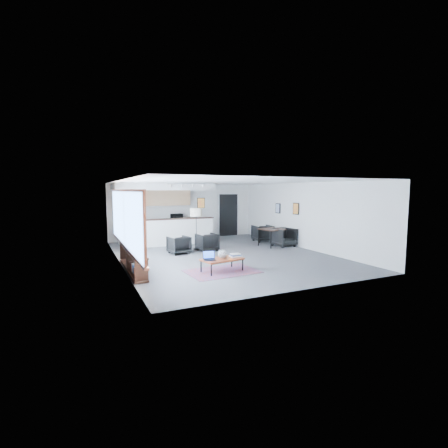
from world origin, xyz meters
name	(u,v)px	position (x,y,z in m)	size (l,w,h in m)	color
room	(223,219)	(0.00, 0.00, 1.30)	(7.02, 9.02, 2.62)	#4D4D4F
window	(125,220)	(-3.46, -0.90, 1.46)	(0.10, 5.95, 1.66)	#8CBFFF
console	(132,260)	(-3.30, -1.05, 0.33)	(0.35, 3.00, 0.80)	black
kitchenette	(163,211)	(-1.20, 3.71, 1.38)	(4.20, 1.96, 2.60)	white
doorway	(228,214)	(2.30, 4.42, 1.07)	(1.10, 0.12, 2.15)	black
track_light	(187,185)	(-0.59, 2.20, 2.53)	(1.60, 0.07, 0.15)	silver
wall_art_lower	(296,209)	(3.47, 0.40, 1.55)	(0.03, 0.38, 0.48)	black
wall_art_upper	(278,208)	(3.47, 1.70, 1.50)	(0.03, 0.34, 0.44)	black
kilim_rug	(222,271)	(-1.00, -2.17, 0.01)	(2.07, 1.49, 0.01)	#5D3348
coffee_table	(222,259)	(-1.00, -2.17, 0.35)	(1.25, 0.82, 0.38)	maroon
laptop	(209,257)	(-1.38, -2.15, 0.45)	(0.38, 0.33, 0.24)	black
ceramic_pot	(222,254)	(-0.98, -2.16, 0.50)	(0.25, 0.25, 0.25)	gray
book_stack	(235,255)	(-0.54, -2.11, 0.42)	(0.32, 0.26, 0.10)	silver
coaster	(230,259)	(-0.83, -2.37, 0.38)	(0.10, 0.10, 0.01)	#E5590C
armchair_left	(179,244)	(-1.36, 0.86, 0.35)	(0.69, 0.64, 0.71)	black
armchair_right	(207,241)	(-0.22, 0.97, 0.37)	(0.71, 0.67, 0.73)	black
floor_lamp	(196,214)	(-0.48, 1.44, 1.39)	(0.56, 0.56, 1.60)	black
dining_table	(272,230)	(2.58, 0.79, 0.66)	(0.99, 0.99, 0.73)	black
dining_chair_near	(284,238)	(3.00, 0.54, 0.36)	(0.70, 0.65, 0.72)	black
dining_chair_far	(262,234)	(2.90, 2.04, 0.35)	(0.67, 0.63, 0.69)	black
microwave	(177,216)	(-0.47, 4.15, 1.10)	(0.51, 0.28, 0.34)	black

